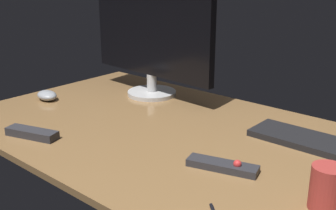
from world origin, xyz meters
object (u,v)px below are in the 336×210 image
(tv_remote, at_px, (32,133))
(media_remote, at_px, (223,166))
(keyboard, at_px, (310,141))
(coffee_mug, at_px, (327,188))
(monitor, at_px, (151,40))
(computer_mouse, at_px, (47,95))

(tv_remote, bearing_deg, media_remote, 2.22)
(keyboard, height_order, tv_remote, tv_remote)
(coffee_mug, bearing_deg, monitor, 156.78)
(monitor, relative_size, coffee_mug, 6.07)
(coffee_mug, bearing_deg, keyboard, 118.11)
(keyboard, bearing_deg, computer_mouse, -164.39)
(tv_remote, bearing_deg, computer_mouse, 121.70)
(media_remote, xyz_separation_m, coffee_mug, (0.26, -0.01, 0.04))
(computer_mouse, height_order, tv_remote, computer_mouse)
(keyboard, bearing_deg, monitor, 175.57)
(keyboard, distance_m, media_remote, 0.32)
(computer_mouse, xyz_separation_m, tv_remote, (0.28, -0.24, -0.01))
(monitor, distance_m, computer_mouse, 0.45)
(computer_mouse, distance_m, media_remote, 0.84)
(keyboard, distance_m, tv_remote, 0.82)
(keyboard, bearing_deg, media_remote, -108.45)
(tv_remote, bearing_deg, keyboard, 19.61)
(monitor, xyz_separation_m, tv_remote, (0.02, -0.56, -0.21))
(computer_mouse, xyz_separation_m, media_remote, (0.84, -0.04, -0.01))
(computer_mouse, bearing_deg, coffee_mug, 6.67)
(computer_mouse, relative_size, tv_remote, 0.58)
(media_remote, distance_m, coffee_mug, 0.27)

